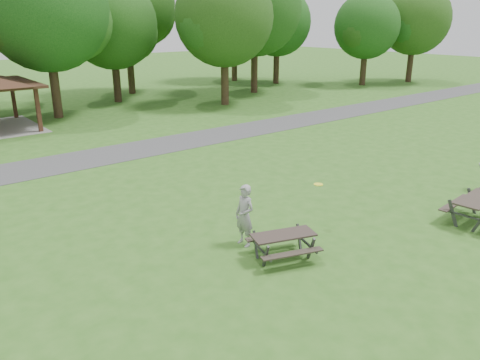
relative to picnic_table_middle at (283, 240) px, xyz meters
The scene contains 15 objects.
ground 1.10m from the picnic_table_middle, 94.67° to the right, with size 160.00×160.00×0.00m, color #2E611B.
asphalt_path 13.07m from the picnic_table_middle, 90.34° to the left, with size 120.00×3.20×0.02m, color #404042.
tree_row_e 24.96m from the picnic_table_middle, 85.20° to the left, with size 8.40×8.00×11.02m.
tree_row_f 29.20m from the picnic_table_middle, 73.81° to the left, with size 7.35×7.00×9.55m.
tree_row_g 25.97m from the picnic_table_middle, 56.39° to the left, with size 7.77×7.40×10.25m.
tree_row_h 32.36m from the picnic_table_middle, 50.84° to the left, with size 8.61×8.20×11.37m.
tree_row_i 38.65m from the picnic_table_middle, 47.20° to the left, with size 7.14×6.80×9.52m.
tree_row_j 38.92m from the picnic_table_middle, 34.00° to the left, with size 6.72×6.40×8.96m.
tree_deep_c 33.69m from the picnic_table_middle, 70.47° to the left, with size 8.82×8.40×11.90m.
tree_deep_d 40.99m from the picnic_table_middle, 53.60° to the left, with size 8.40×8.00×11.27m.
tree_flank_right 43.35m from the picnic_table_middle, 27.85° to the left, with size 7.56×7.20×9.97m.
picnic_table_middle is the anchor object (origin of this frame).
picnic_table_far 6.98m from the picnic_table_middle, 18.23° to the right, with size 2.17×1.81×0.88m.
frisbee_in_flight 2.51m from the picnic_table_middle, 19.18° to the left, with size 0.30×0.30×0.02m.
frisbee_thrower 1.40m from the picnic_table_middle, 102.98° to the left, with size 0.68×0.45×1.87m, color gray.
Camera 1 is at (-8.20, -7.41, 6.33)m, focal length 35.00 mm.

